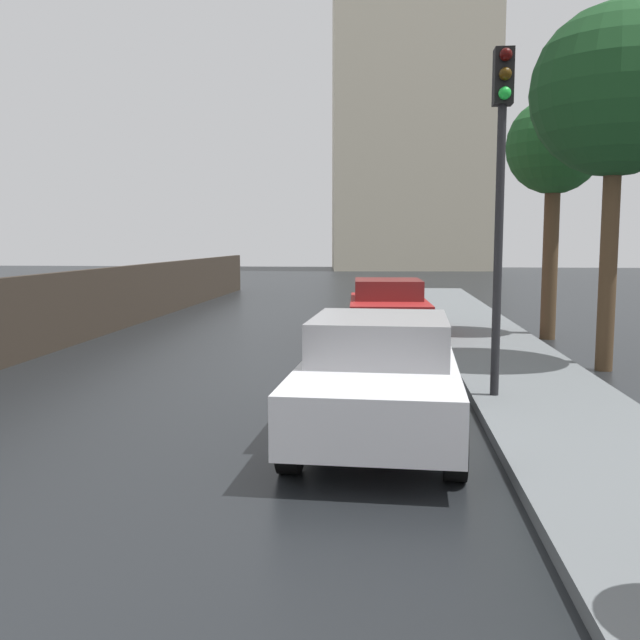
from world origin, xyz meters
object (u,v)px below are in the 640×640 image
(car_red_far_ahead, at_px, (388,308))
(street_tree_mid, at_px, (616,93))
(street_tree_near, at_px, (554,151))
(car_white_near_kerb, at_px, (379,375))
(traffic_light, at_px, (501,161))

(car_red_far_ahead, height_order, street_tree_mid, street_tree_mid)
(street_tree_near, bearing_deg, street_tree_mid, -88.73)
(car_white_near_kerb, xyz_separation_m, street_tree_near, (3.91, 8.78, 3.67))
(car_red_far_ahead, height_order, street_tree_near, street_tree_near)
(car_white_near_kerb, height_order, street_tree_near, street_tree_near)
(street_tree_mid, bearing_deg, traffic_light, -129.30)
(car_white_near_kerb, relative_size, street_tree_near, 0.77)
(car_red_far_ahead, distance_m, street_tree_mid, 6.86)
(street_tree_mid, bearing_deg, street_tree_near, 91.27)
(traffic_light, xyz_separation_m, street_tree_near, (2.29, 6.98, 0.99))
(car_red_far_ahead, relative_size, traffic_light, 0.86)
(car_red_far_ahead, bearing_deg, car_white_near_kerb, -93.13)
(street_tree_mid, bearing_deg, car_red_far_ahead, 135.36)
(traffic_light, relative_size, street_tree_near, 0.85)
(car_red_far_ahead, xyz_separation_m, street_tree_near, (3.80, 0.23, 3.68))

